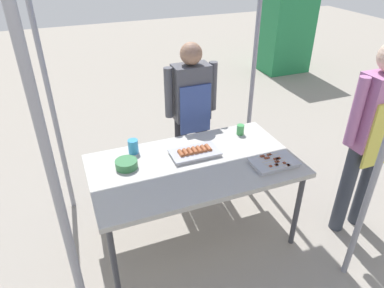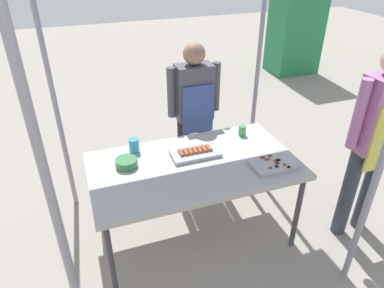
# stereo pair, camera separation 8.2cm
# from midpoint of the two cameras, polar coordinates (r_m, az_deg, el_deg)

# --- Properties ---
(ground_plane) EXTENTS (18.00, 18.00, 0.00)m
(ground_plane) POSITION_cam_midpoint_polar(r_m,az_deg,el_deg) (3.21, -0.41, -14.39)
(ground_plane) COLOR gray
(stall_table) EXTENTS (1.60, 0.90, 0.75)m
(stall_table) POSITION_cam_midpoint_polar(r_m,az_deg,el_deg) (2.76, -0.47, -4.12)
(stall_table) COLOR #B7B2A8
(stall_table) RESTS_ON ground
(tray_grilled_sausages) EXTENTS (0.39, 0.22, 0.06)m
(tray_grilled_sausages) POSITION_cam_midpoint_polar(r_m,az_deg,el_deg) (2.83, -0.38, -1.39)
(tray_grilled_sausages) COLOR #ADADB2
(tray_grilled_sausages) RESTS_ON stall_table
(tray_meat_skewers) EXTENTS (0.35, 0.22, 0.04)m
(tray_meat_skewers) POSITION_cam_midpoint_polar(r_m,az_deg,el_deg) (2.77, 12.31, -2.96)
(tray_meat_skewers) COLOR #ADADB2
(tray_meat_skewers) RESTS_ON stall_table
(condiment_bowl) EXTENTS (0.17, 0.17, 0.06)m
(condiment_bowl) POSITION_cam_midpoint_polar(r_m,az_deg,el_deg) (2.72, -11.41, -3.21)
(condiment_bowl) COLOR #33723F
(condiment_bowl) RESTS_ON stall_table
(drink_cup_near_edge) EXTENTS (0.08, 0.08, 0.12)m
(drink_cup_near_edge) POSITION_cam_midpoint_polar(r_m,az_deg,el_deg) (2.88, -10.30, -0.39)
(drink_cup_near_edge) COLOR #338CBF
(drink_cup_near_edge) RESTS_ON stall_table
(drink_cup_by_wok) EXTENTS (0.06, 0.06, 0.09)m
(drink_cup_by_wok) POSITION_cam_midpoint_polar(r_m,az_deg,el_deg) (3.13, 7.10, 2.32)
(drink_cup_by_wok) COLOR #3F994C
(drink_cup_by_wok) RESTS_ON stall_table
(vendor_woman) EXTENTS (0.52, 0.22, 1.47)m
(vendor_woman) POSITION_cam_midpoint_polar(r_m,az_deg,el_deg) (3.38, -0.81, 6.07)
(vendor_woman) COLOR black
(vendor_woman) RESTS_ON ground
(customer_nearby) EXTENTS (0.52, 0.23, 1.66)m
(customer_nearby) POSITION_cam_midpoint_polar(r_m,az_deg,el_deg) (3.04, 26.64, 2.23)
(customer_nearby) COLOR #333842
(customer_nearby) RESTS_ON ground
(neighbor_stall_left) EXTENTS (0.84, 0.67, 2.04)m
(neighbor_stall_left) POSITION_cam_midpoint_polar(r_m,az_deg,el_deg) (7.00, 14.95, 19.51)
(neighbor_stall_left) COLOR #237F47
(neighbor_stall_left) RESTS_ON ground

